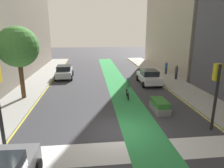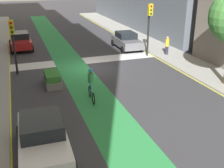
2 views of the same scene
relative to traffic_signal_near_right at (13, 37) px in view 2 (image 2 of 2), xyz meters
name	(u,v)px [view 2 (image 2 of 2)]	position (x,y,z in m)	size (l,w,h in m)	color
ground_plane	(92,68)	(-5.42, 0.27, -2.73)	(120.00, 120.00, 0.00)	#38383D
bike_lane_paint	(75,70)	(-4.09, 0.27, -2.73)	(2.40, 60.00, 0.01)	#2D8C47
crosswalk_band	(85,61)	(-5.42, -1.73, -2.73)	(12.00, 1.80, 0.01)	silver
sidewalk_left	(177,58)	(-12.92, 0.27, -2.66)	(3.00, 60.00, 0.15)	#9E9E99
curb_stripe_left	(161,60)	(-11.42, 0.27, -2.73)	(0.16, 60.00, 0.01)	yellow
curb_stripe_right	(9,77)	(0.58, 0.27, -2.73)	(0.16, 60.00, 0.01)	yellow
traffic_signal_near_right	(13,37)	(0.00, 0.00, 0.00)	(0.35, 0.52, 3.88)	black
traffic_signal_near_left	(149,20)	(-10.97, -1.35, 0.38)	(0.35, 0.52, 4.45)	black
car_white_right_far	(43,137)	(-0.73, 10.28, -1.93)	(2.11, 4.24, 1.57)	silver
car_grey_left_near	(126,40)	(-10.15, -4.31, -1.93)	(2.14, 4.26, 1.57)	slate
car_red_right_near	(20,41)	(-0.55, -7.57, -1.93)	(2.13, 4.26, 1.57)	#A51919
cyclist_in_lane	(91,84)	(-3.89, 5.84, -1.76)	(0.32, 1.73, 1.86)	black
pedestrian_sidewalk_left_a	(167,45)	(-12.51, -0.79, -1.79)	(0.34, 0.34, 1.58)	#262638
median_planter	(52,79)	(-2.09, 2.87, -2.33)	(0.98, 2.01, 0.85)	slate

